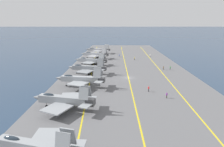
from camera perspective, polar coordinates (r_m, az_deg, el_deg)
name	(u,v)px	position (r m, az deg, el deg)	size (l,w,h in m)	color
ground_plane	(128,79)	(77.87, 4.72, -1.50)	(2000.00, 2000.00, 0.00)	navy
carrier_deck	(128,78)	(77.82, 4.73, -1.36)	(226.04, 53.54, 0.40)	slate
deck_stripe_foul_line	(166,78)	(80.11, 15.30, -1.22)	(203.43, 0.36, 0.01)	yellow
deck_stripe_centerline	(128,78)	(77.76, 4.73, -1.22)	(203.43, 0.36, 0.01)	yellow
deck_stripe_edge_line	(91,78)	(78.17, -6.10, -1.17)	(203.43, 0.36, 0.01)	yellow
parked_jet_nearest	(34,147)	(34.34, -21.27, -19.04)	(13.64, 16.06, 6.21)	#93999E
parked_jet_second	(64,100)	(50.89, -13.62, -7.32)	(14.11, 16.51, 6.25)	#93999E
parked_jet_third	(81,79)	(66.66, -8.91, -1.56)	(12.22, 17.08, 6.75)	#9EA3A8
parked_jet_fourth	(88,68)	(83.40, -6.97, 1.60)	(14.35, 16.63, 6.71)	gray
parked_jet_fifth	(91,60)	(101.53, -5.97, 3.76)	(12.57, 17.33, 5.85)	#93999E
parked_jet_sixth	(95,54)	(119.37, -4.87, 5.52)	(13.34, 17.02, 6.51)	#A8AAAF
parked_jet_seventh	(98,50)	(138.93, -3.92, 6.83)	(14.32, 17.49, 6.24)	#A8AAAF
crew_brown_vest	(163,68)	(93.17, 14.50, 1.62)	(0.46, 0.45, 1.79)	#383328
crew_yellow_vest	(135,58)	(114.55, 6.47, 4.31)	(0.45, 0.39, 1.74)	#383328
crew_red_vest	(149,89)	(62.97, 10.42, -4.27)	(0.46, 0.44, 1.78)	#232328
crew_white_vest	(150,56)	(126.05, 10.86, 5.07)	(0.46, 0.45, 1.76)	#383328
crew_blue_vest	(119,55)	(123.88, 2.09, 5.17)	(0.46, 0.44, 1.79)	#4C473D
crew_purple_vest	(167,95)	(58.93, 15.36, -5.92)	(0.31, 0.41, 1.71)	#383328
crew_green_vest	(170,68)	(93.71, 16.30, 1.55)	(0.42, 0.32, 1.75)	#232328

